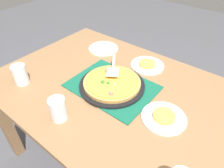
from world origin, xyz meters
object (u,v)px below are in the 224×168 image
at_px(plate_far_right, 147,65).
at_px(pizza_server, 113,67).
at_px(cup_near, 20,75).
at_px(pizza, 112,82).
at_px(plate_near_left, 164,118).
at_px(served_slice_left, 164,116).
at_px(plate_side, 103,48).
at_px(cup_corner, 58,109).
at_px(pizza_pan, 112,85).
at_px(served_slice_right, 147,64).

bearing_deg(plate_far_right, pizza_server, -114.03).
height_order(plate_far_right, cup_near, cup_near).
relative_size(plate_far_right, cup_near, 1.83).
height_order(pizza, plate_near_left, pizza).
bearing_deg(pizza_server, cup_near, -135.08).
bearing_deg(served_slice_left, plate_side, 153.42).
height_order(pizza, cup_corner, cup_corner).
xyz_separation_m(pizza_pan, pizza, (-0.00, -0.00, 0.02)).
height_order(pizza_pan, plate_near_left, pizza_pan).
distance_m(plate_far_right, cup_corner, 0.67).
xyz_separation_m(plate_far_right, cup_corner, (-0.10, -0.66, 0.06)).
bearing_deg(served_slice_left, pizza_server, 164.49).
bearing_deg(plate_far_right, plate_side, -178.74).
bearing_deg(plate_near_left, pizza_pan, 174.70).
bearing_deg(plate_near_left, served_slice_left, -90.00).
height_order(served_slice_right, cup_near, cup_near).
bearing_deg(plate_near_left, cup_corner, -141.97).
distance_m(pizza_pan, plate_far_right, 0.32).
height_order(plate_side, cup_corner, cup_corner).
bearing_deg(served_slice_left, cup_corner, -141.97).
relative_size(pizza, plate_near_left, 1.50).
xyz_separation_m(pizza_pan, cup_corner, (-0.05, -0.35, 0.05)).
bearing_deg(cup_near, plate_far_right, 51.65).
bearing_deg(cup_corner, pizza_pan, 81.59).
relative_size(cup_near, cup_corner, 1.00).
bearing_deg(cup_near, pizza_server, 44.92).
bearing_deg(served_slice_left, served_slice_right, 130.97).
bearing_deg(served_slice_left, plate_near_left, 90.00).
height_order(cup_corner, pizza_server, cup_corner).
bearing_deg(pizza, pizza_server, 124.58).
bearing_deg(cup_corner, plate_far_right, 81.42).
distance_m(served_slice_left, cup_near, 0.84).
relative_size(pizza, cup_corner, 2.75).
xyz_separation_m(pizza, cup_near, (-0.44, -0.30, 0.03)).
xyz_separation_m(plate_near_left, served_slice_left, (0.00, -0.00, 0.01)).
distance_m(pizza_pan, cup_corner, 0.35).
relative_size(served_slice_right, cup_corner, 0.92).
relative_size(plate_far_right, served_slice_right, 2.00).
height_order(pizza, served_slice_left, pizza).
height_order(pizza_pan, plate_far_right, pizza_pan).
bearing_deg(cup_near, plate_side, 79.51).
xyz_separation_m(plate_far_right, plate_side, (-0.38, -0.01, 0.00)).
height_order(pizza_pan, served_slice_left, served_slice_left).
height_order(plate_near_left, served_slice_right, served_slice_right).
bearing_deg(plate_far_right, served_slice_right, 0.00).
distance_m(pizza_pan, cup_near, 0.54).
relative_size(plate_far_right, served_slice_left, 2.00).
xyz_separation_m(served_slice_right, cup_corner, (-0.10, -0.66, 0.04)).
bearing_deg(pizza, served_slice_right, 81.13).
height_order(pizza, served_slice_right, pizza).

